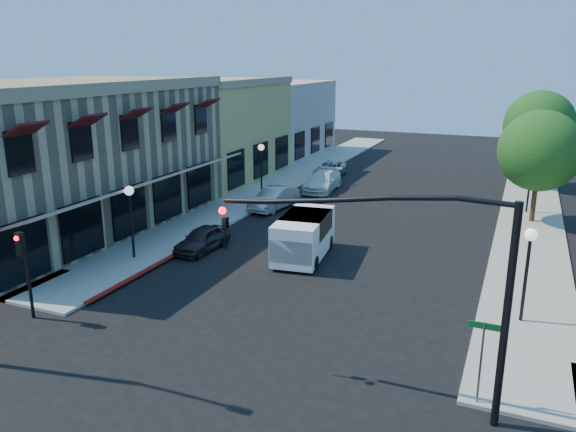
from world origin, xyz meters
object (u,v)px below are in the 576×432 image
at_px(signal_mast_arm, 421,266).
at_px(parked_car_c, 323,181).
at_px(lamppost_left_far, 261,156).
at_px(parked_car_b, 274,198).
at_px(street_name_sign, 482,350).
at_px(lamppost_right_far, 531,170).
at_px(secondary_signal, 24,259).
at_px(street_tree_b, 539,125).
at_px(lamppost_left_near, 130,204).
at_px(parked_car_a, 202,239).
at_px(lamppost_right_near, 529,251).
at_px(street_tree_a, 540,151).
at_px(parked_car_d, 330,169).
at_px(white_van, 304,234).

xyz_separation_m(signal_mast_arm, parked_car_c, (-10.94, 23.50, -3.40)).
height_order(lamppost_left_far, parked_car_b, lamppost_left_far).
relative_size(street_name_sign, lamppost_right_far, 0.70).
bearing_deg(parked_car_b, secondary_signal, -88.33).
relative_size(street_tree_b, signal_mast_arm, 0.88).
bearing_deg(lamppost_left_near, street_tree_b, 54.21).
bearing_deg(parked_car_a, lamppost_left_far, 104.57).
relative_size(lamppost_left_near, lamppost_right_near, 1.00).
bearing_deg(street_tree_a, street_tree_b, 90.00).
distance_m(lamppost_right_far, parked_car_b, 15.66).
bearing_deg(lamppost_right_far, lamppost_right_near, -90.00).
relative_size(street_tree_a, secondary_signal, 1.95).
height_order(lamppost_left_near, parked_car_d, lamppost_left_near).
bearing_deg(lamppost_right_near, lamppost_right_far, 90.00).
height_order(signal_mast_arm, lamppost_right_near, signal_mast_arm).
relative_size(lamppost_right_far, parked_car_b, 0.86).
xyz_separation_m(street_name_sign, lamppost_right_near, (1.00, 5.80, 1.04)).
distance_m(signal_mast_arm, parked_car_d, 31.07).
distance_m(street_tree_a, lamppost_left_far, 17.36).
relative_size(signal_mast_arm, lamppost_left_far, 2.24).
bearing_deg(parked_car_c, parked_car_a, -97.07).
bearing_deg(lamppost_right_far, lamppost_left_near, -136.74).
xyz_separation_m(lamppost_left_near, lamppost_right_far, (17.00, 16.00, 0.00)).
bearing_deg(parked_car_a, street_name_sign, -27.53).
distance_m(street_name_sign, lamppost_right_far, 21.85).
distance_m(signal_mast_arm, lamppost_left_near, 15.82).
relative_size(lamppost_right_far, parked_car_a, 1.02).
xyz_separation_m(parked_car_a, parked_car_d, (0.00, 19.53, -0.00)).
xyz_separation_m(lamppost_right_near, parked_car_b, (-14.70, 11.00, -2.05)).
distance_m(signal_mast_arm, lamppost_right_near, 7.15).
distance_m(lamppost_left_near, parked_car_a, 3.95).
height_order(lamppost_left_near, parked_car_a, lamppost_left_near).
bearing_deg(lamppost_right_near, parked_car_c, 128.63).
xyz_separation_m(secondary_signal, lamppost_right_far, (16.50, 22.59, 0.42)).
height_order(street_tree_b, parked_car_b, street_tree_b).
distance_m(parked_car_c, parked_car_d, 5.05).
bearing_deg(street_tree_b, lamppost_right_near, -90.72).
distance_m(signal_mast_arm, parked_car_b, 21.53).
height_order(lamppost_left_far, white_van, lamppost_left_far).
height_order(parked_car_b, parked_car_c, parked_car_c).
bearing_deg(parked_car_b, street_name_sign, -43.29).
relative_size(secondary_signal, parked_car_a, 0.95).
xyz_separation_m(lamppost_right_far, parked_car_d, (-14.70, 5.92, -2.14)).
relative_size(street_tree_a, white_van, 1.34).
xyz_separation_m(signal_mast_arm, lamppost_right_near, (2.64, 6.50, -1.35)).
relative_size(secondary_signal, lamppost_right_near, 0.93).
relative_size(signal_mast_arm, white_van, 1.66).
height_order(street_tree_a, signal_mast_arm, street_tree_a).
bearing_deg(parked_car_a, signal_mast_arm, -33.07).
relative_size(lamppost_left_far, parked_car_b, 0.86).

